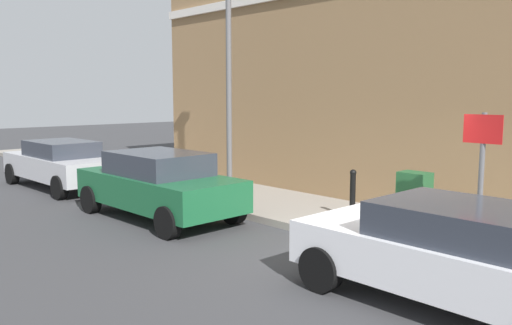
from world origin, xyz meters
The scene contains 10 objects.
ground centered at (0.00, 0.00, 0.00)m, with size 80.00×80.00×0.00m, color #38383A.
sidewalk centered at (1.83, 6.00, 0.07)m, with size 2.73×30.00×0.15m, color gray.
corner_building centered at (6.75, 4.09, 4.38)m, with size 7.20×12.18×8.77m.
car_white centered at (-0.76, -1.91, 0.73)m, with size 1.89×4.10×1.36m.
car_green centered at (-0.83, 4.87, 0.78)m, with size 1.96×4.21×1.48m.
car_silver centered at (-0.85, 10.07, 0.74)m, with size 1.87×4.48×1.39m.
utility_cabinet centered at (1.64, 0.08, 0.68)m, with size 0.46×0.61×1.15m.
bollard_near_cabinet centered at (1.74, 1.54, 0.70)m, with size 0.14×0.14×1.04m.
street_sign centered at (0.93, -1.44, 1.66)m, with size 0.08×0.60×2.30m.
lamppost centered at (1.59, 5.32, 3.30)m, with size 0.20×0.44×5.72m.
Camera 1 is at (-7.00, -4.83, 2.71)m, focal length 36.57 mm.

